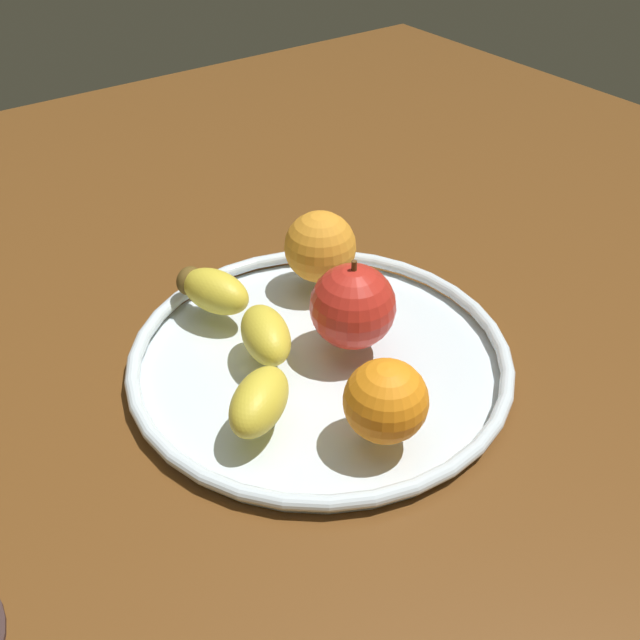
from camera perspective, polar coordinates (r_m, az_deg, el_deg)
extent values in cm
cube|color=brown|center=(61.95, 0.00, -5.00)|extent=(147.96, 147.96, 4.00)
cylinder|color=silver|center=(60.42, 0.00, -3.39)|extent=(30.68, 30.68, 0.60)
torus|color=silver|center=(59.84, 0.00, -2.74)|extent=(31.96, 31.96, 1.20)
ellipsoid|color=gold|center=(52.23, -4.85, -6.47)|extent=(6.98, 7.70, 3.79)
ellipsoid|color=gold|center=(58.02, -4.34, -1.18)|extent=(7.56, 5.59, 3.79)
ellipsoid|color=gold|center=(63.38, -8.29, 2.27)|extent=(7.65, 5.95, 3.79)
ellipsoid|color=brown|center=(65.14, -10.34, 3.10)|extent=(2.82, 3.19, 2.65)
sphere|color=red|center=(58.20, 2.62, 1.10)|extent=(7.10, 7.10, 7.10)
cylinder|color=#593819|center=(56.06, 2.73, 4.18)|extent=(0.44, 0.44, 1.20)
sphere|color=orange|center=(50.64, 5.25, -6.43)|extent=(6.09, 6.09, 6.09)
sphere|color=orange|center=(66.17, 0.01, 5.84)|extent=(6.66, 6.66, 6.66)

